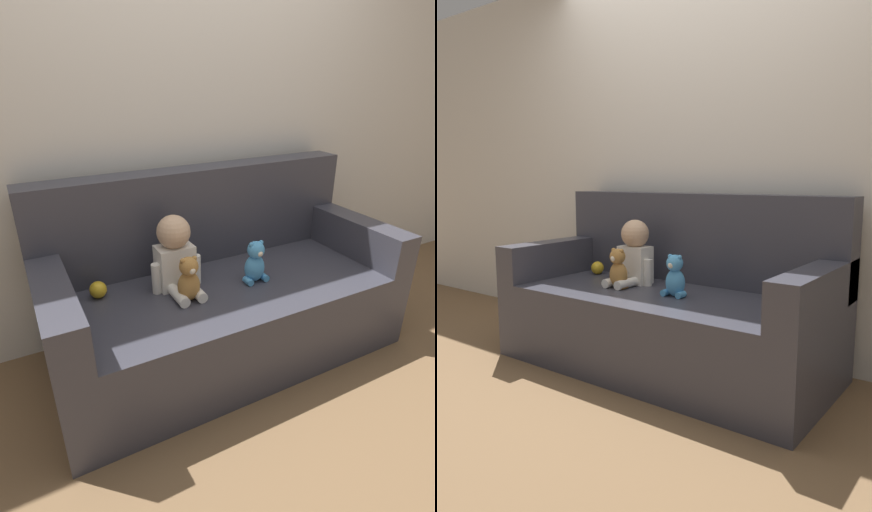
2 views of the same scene
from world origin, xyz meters
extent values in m
plane|color=brown|center=(0.00, 0.00, 0.00)|extent=(12.00, 12.00, 0.00)
cube|color=silver|center=(0.00, 0.53, 1.30)|extent=(8.00, 0.05, 2.60)
cube|color=#383842|center=(0.00, 0.00, 0.23)|extent=(1.94, 0.88, 0.47)
cube|color=#383842|center=(0.00, 0.35, 0.74)|extent=(1.94, 0.18, 0.56)
cube|color=#383842|center=(-0.89, 0.00, 0.58)|extent=(0.16, 0.88, 0.23)
cube|color=#383842|center=(0.89, 0.00, 0.58)|extent=(0.16, 0.88, 0.23)
cube|color=white|center=(-0.27, 0.08, 0.58)|extent=(0.19, 0.13, 0.23)
sphere|color=tan|center=(-0.27, 0.08, 0.78)|extent=(0.17, 0.17, 0.17)
cylinder|color=white|center=(-0.32, -0.07, 0.49)|extent=(0.06, 0.17, 0.06)
cylinder|color=white|center=(-0.23, -0.07, 0.49)|extent=(0.06, 0.17, 0.06)
cylinder|color=white|center=(-0.39, 0.06, 0.55)|extent=(0.05, 0.05, 0.16)
cylinder|color=white|center=(-0.16, 0.06, 0.55)|extent=(0.05, 0.05, 0.16)
ellipsoid|color=#AD7A3D|center=(-0.27, -0.09, 0.54)|extent=(0.12, 0.10, 0.16)
sphere|color=#AD7A3D|center=(-0.27, -0.09, 0.66)|extent=(0.10, 0.10, 0.10)
sphere|color=#AD7A3D|center=(-0.30, -0.09, 0.69)|extent=(0.03, 0.03, 0.03)
sphere|color=#AD7A3D|center=(-0.24, -0.09, 0.69)|extent=(0.03, 0.03, 0.03)
sphere|color=beige|center=(-0.27, -0.13, 0.65)|extent=(0.03, 0.03, 0.03)
cylinder|color=#AD7A3D|center=(-0.32, -0.11, 0.48)|extent=(0.04, 0.06, 0.04)
cylinder|color=#AD7A3D|center=(-0.22, -0.11, 0.48)|extent=(0.04, 0.06, 0.04)
ellipsoid|color=#4C9EDB|center=(0.13, -0.07, 0.54)|extent=(0.11, 0.09, 0.16)
sphere|color=#4C9EDB|center=(0.13, -0.08, 0.65)|extent=(0.09, 0.09, 0.09)
sphere|color=#4C9EDB|center=(0.10, -0.08, 0.69)|extent=(0.03, 0.03, 0.03)
sphere|color=#4C9EDB|center=(0.16, -0.08, 0.69)|extent=(0.03, 0.03, 0.03)
sphere|color=beige|center=(0.13, -0.11, 0.65)|extent=(0.03, 0.03, 0.03)
cylinder|color=#4C9EDB|center=(0.08, -0.09, 0.48)|extent=(0.04, 0.06, 0.04)
cylinder|color=#4C9EDB|center=(0.18, -0.09, 0.48)|extent=(0.04, 0.06, 0.04)
sphere|color=gold|center=(-0.67, 0.15, 0.51)|extent=(0.09, 0.09, 0.09)
camera|label=1|loc=(-0.97, -1.69, 1.51)|focal=28.00mm
camera|label=2|loc=(1.65, -2.32, 1.12)|focal=35.00mm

